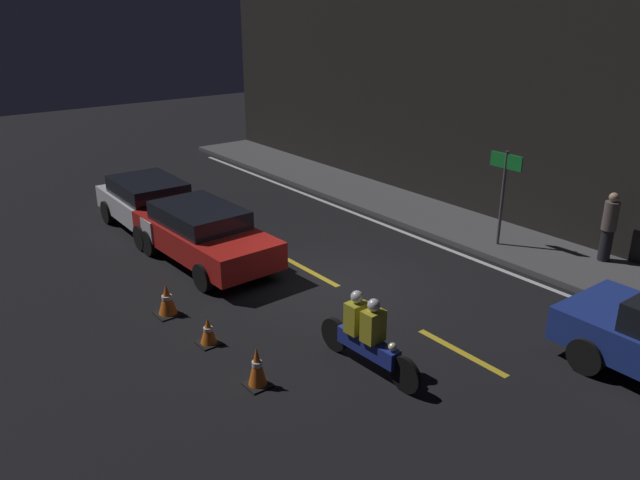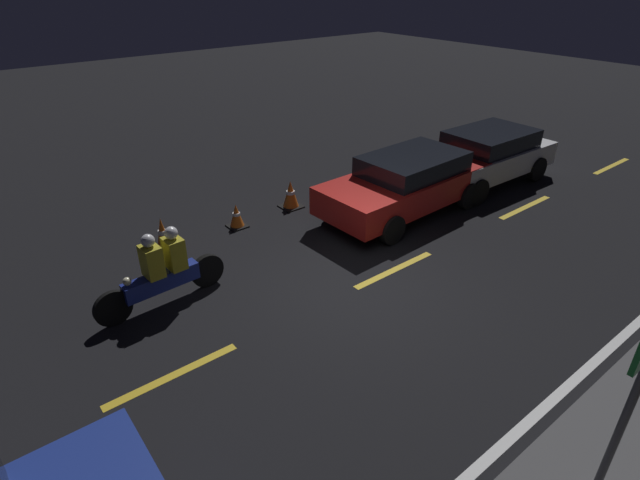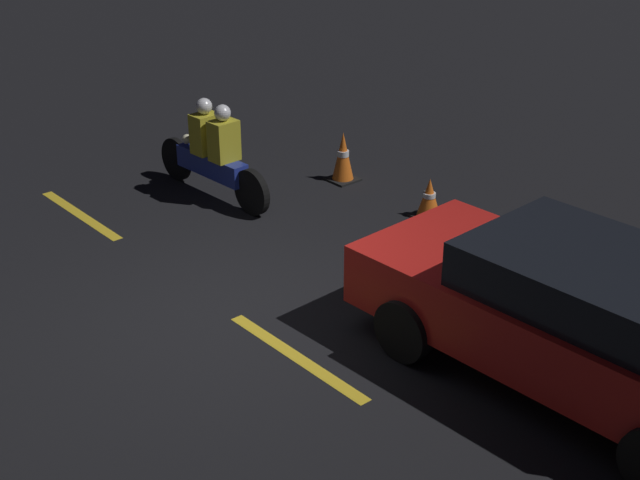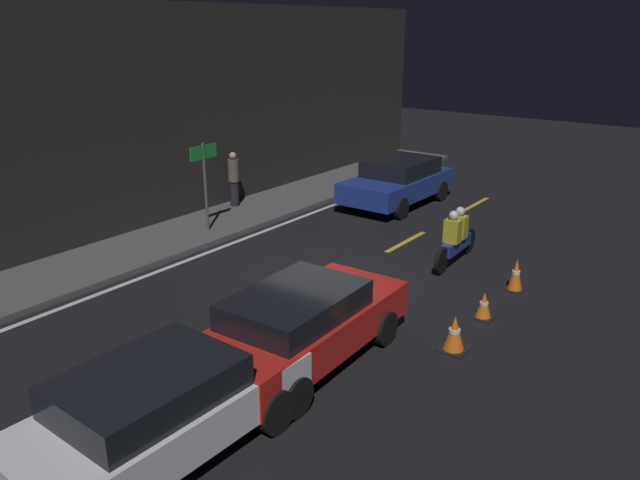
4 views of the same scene
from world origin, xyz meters
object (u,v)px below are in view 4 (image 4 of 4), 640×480
traffic_cone_near (454,334)px  pedestrian (234,179)px  sedan_blue (398,181)px  shop_sign (204,170)px  taxi_red (302,323)px  traffic_cone_far (516,275)px  motorcycle (456,238)px  sedan_white (160,407)px  traffic_cone_mid (484,306)px

traffic_cone_near → pedestrian: 10.16m
sedan_blue → traffic_cone_near: (-7.66, -5.59, -0.45)m
traffic_cone_near → shop_sign: shop_sign is taller
taxi_red → traffic_cone_far: taxi_red is taller
traffic_cone_far → shop_sign: shop_sign is taller
sedan_blue → shop_sign: shop_sign is taller
traffic_cone_near → traffic_cone_far: (3.23, 0.08, 0.03)m
taxi_red → motorcycle: motorcycle is taller
motorcycle → traffic_cone_far: (-0.69, -1.75, -0.29)m
sedan_white → shop_sign: size_ratio=1.71×
traffic_cone_near → pedestrian: size_ratio=0.40×
sedan_blue → shop_sign: 6.43m
sedan_white → traffic_cone_far: 8.38m
sedan_white → pedestrian: size_ratio=2.45×
shop_sign → pedestrian: bearing=26.9°
sedan_white → motorcycle: (8.87, -0.04, -0.10)m
motorcycle → traffic_cone_far: motorcycle is taller
traffic_cone_far → traffic_cone_mid: bearing=179.7°
sedan_blue → pedestrian: size_ratio=2.49×
sedan_blue → traffic_cone_near: 9.49m
sedan_blue → shop_sign: (-5.80, 2.57, 1.06)m
traffic_cone_near → traffic_cone_mid: 1.54m
sedan_white → motorcycle: motorcycle is taller
sedan_white → pedestrian: bearing=40.8°
traffic_cone_near → shop_sign: 8.51m
taxi_red → traffic_cone_mid: (3.49, -1.79, -0.48)m
taxi_red → sedan_blue: size_ratio=1.04×
sedan_white → taxi_red: size_ratio=0.95×
taxi_red → shop_sign: shop_sign is taller
traffic_cone_mid → traffic_cone_far: 1.69m
motorcycle → traffic_cone_near: motorcycle is taller
sedan_white → traffic_cone_far: size_ratio=5.64×
sedan_white → motorcycle: size_ratio=1.76×
sedan_blue → traffic_cone_mid: bearing=42.5°
sedan_blue → traffic_cone_mid: 8.24m
traffic_cone_mid → taxi_red: bearing=152.8°
traffic_cone_far → traffic_cone_near: bearing=-178.5°
pedestrian → motorcycle: bearing=-91.2°
motorcycle → pedestrian: pedestrian is taller
sedan_white → traffic_cone_mid: 6.74m
sedan_blue → traffic_cone_far: bearing=51.8°
traffic_cone_near → traffic_cone_far: bearing=1.5°
sedan_white → traffic_cone_far: sedan_white is taller
traffic_cone_mid → traffic_cone_near: bearing=-176.5°
sedan_blue → taxi_red: bearing=21.7°
taxi_red → traffic_cone_mid: 3.95m
traffic_cone_near → traffic_cone_far: 3.23m
traffic_cone_mid → pedestrian: size_ratio=0.32×
pedestrian → shop_sign: shop_sign is taller
motorcycle → traffic_cone_mid: bearing=-146.4°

